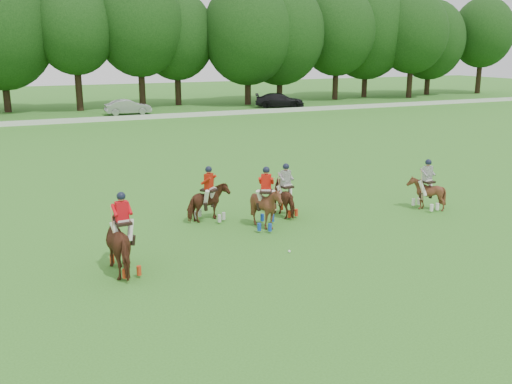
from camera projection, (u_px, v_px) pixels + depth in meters
name	position (u px, v px, depth m)	size (l,w,h in m)	color
ground	(288.00, 271.00, 17.15)	(180.00, 180.00, 0.00)	#357120
tree_line	(77.00, 29.00, 57.79)	(117.98, 14.32, 14.75)	black
boundary_rail	(95.00, 119.00, 50.78)	(120.00, 0.10, 0.44)	white
car_mid	(128.00, 107.00, 56.14)	(1.55, 4.44, 1.46)	#A6A5AB
car_right	(280.00, 100.00, 62.63)	(2.18, 5.36, 1.56)	black
polo_red_a	(124.00, 243.00, 16.91)	(1.34, 2.19, 2.47)	#522915
polo_red_b	(209.00, 202.00, 21.90)	(1.87, 1.86, 2.16)	#522915
polo_red_c	(266.00, 206.00, 21.03)	(1.87, 1.93, 2.33)	#522915
polo_stripe_a	(286.00, 197.00, 22.62)	(1.05, 1.73, 2.12)	#522915
polo_stripe_b	(426.00, 192.00, 23.47)	(1.24, 1.36, 2.11)	#522915
polo_ball	(289.00, 251.00, 18.69)	(0.09, 0.09, 0.09)	white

